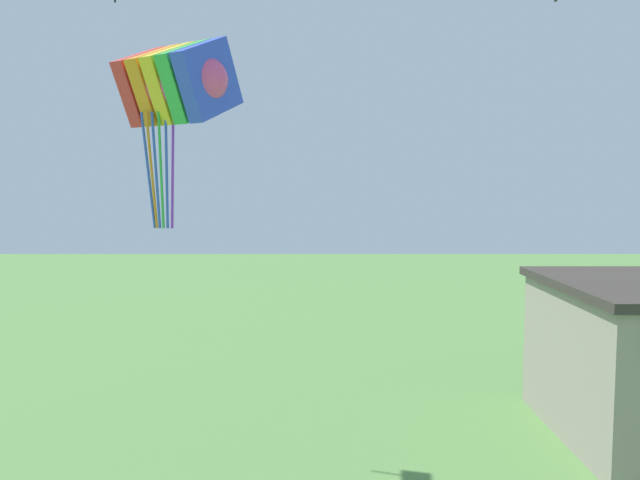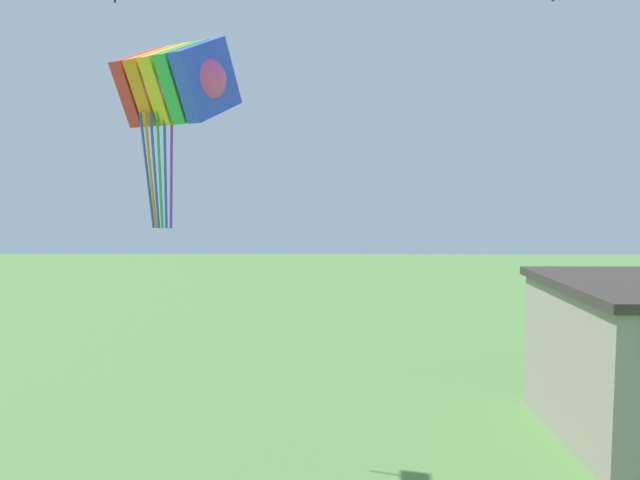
# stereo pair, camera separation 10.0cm
# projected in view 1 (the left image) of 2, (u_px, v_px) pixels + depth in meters

# --- Properties ---
(kite_rainbow_parafoil) EXTENTS (3.06, 2.84, 3.96)m
(kite_rainbow_parafoil) POSITION_uv_depth(u_px,v_px,m) (175.00, 83.00, 13.04)
(kite_rainbow_parafoil) COLOR #E54C8C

